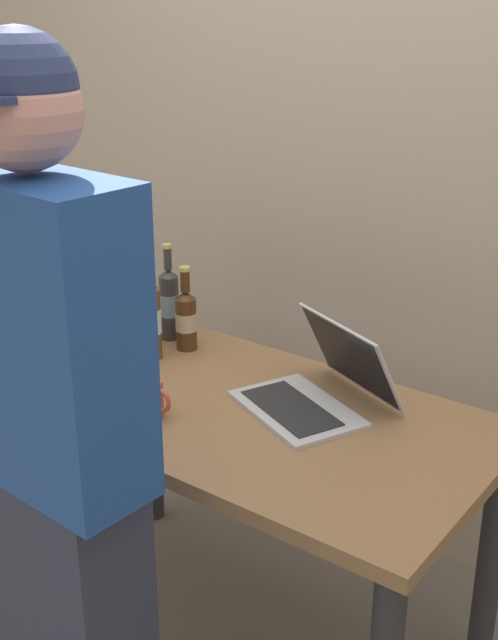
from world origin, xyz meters
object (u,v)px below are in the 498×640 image
Objects in this scene: beer_bottle_green at (150,318)px; coffee_mug at (151,398)px; beer_bottle_dark at (186,318)px; person_figure at (57,470)px; beer_bottle_brown at (169,302)px; beer_bottle_amber at (123,307)px; laptop at (319,387)px.

beer_bottle_green reaches higher than coffee_mug.
beer_bottle_dark is 0.92m from person_figure.
beer_bottle_brown is 0.15m from beer_bottle_amber.
beer_bottle_brown is 0.18× the size of person_figure.
beer_bottle_dark is at bearing -18.46° from beer_bottle_brown.
laptop is 0.77m from person_figure.
coffee_mug is at bearing 111.10° from person_figure.
beer_bottle_amber is at bearing -177.88° from laptop.
beer_bottle_brown is at bearing 119.14° from person_figure.
laptop is at bearing -10.07° from beer_bottle_brown.
laptop is 0.57m from beer_bottle_green.
beer_bottle_brown is at bearing 64.67° from beer_bottle_amber.
person_figure is at bearing -68.90° from coffee_mug.
beer_bottle_amber is at bearing -147.27° from beer_bottle_dark.
beer_bottle_amber is 0.12m from beer_bottle_green.
beer_bottle_dark is at bearing 32.73° from beer_bottle_amber.
person_figure is 16.41× the size of coffee_mug.
person_figure is (-0.14, -0.76, 0.07)m from laptop.
coffee_mug is (0.37, -0.28, -0.08)m from beer_bottle_amber.
beer_bottle_green is (-0.56, -0.04, 0.07)m from laptop.
person_figure is at bearing -60.86° from beer_bottle_brown.
laptop is at bearing -8.46° from beer_bottle_dark.
beer_bottle_dark is at bearing 171.54° from laptop.
beer_bottle_brown is 2.90× the size of coffee_mug.
beer_bottle_amber is (-0.06, -0.14, 0.01)m from beer_bottle_brown.
beer_bottle_green is at bearing -109.52° from beer_bottle_dark.
beer_bottle_amber is 0.19m from beer_bottle_dark.
beer_bottle_green is (0.06, -0.15, 0.01)m from beer_bottle_brown.
laptop is 0.63m from beer_bottle_brown.
beer_bottle_dark is (0.10, -0.03, -0.02)m from beer_bottle_brown.
beer_bottle_amber is 0.19× the size of person_figure.
beer_bottle_green is 0.18× the size of person_figure.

